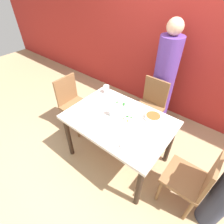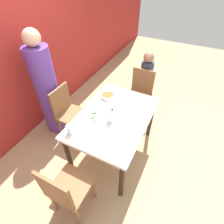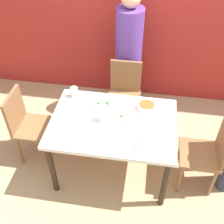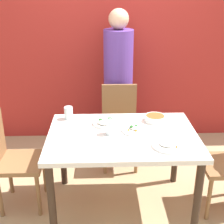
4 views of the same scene
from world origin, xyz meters
name	(u,v)px [view 1 (image 1 of 4)]	position (x,y,z in m)	size (l,w,h in m)	color
ground_plane	(118,156)	(0.00, 0.00, 0.00)	(10.00, 10.00, 0.00)	tan
wall_back	(181,35)	(0.00, 1.48, 1.35)	(10.00, 0.06, 2.70)	#A82823
dining_table	(119,124)	(0.00, 0.00, 0.65)	(1.24, 0.87, 0.74)	silver
chair_adult_spot	(150,105)	(0.02, 0.77, 0.49)	(0.40, 0.40, 0.88)	brown
chair_child_spot	(192,179)	(0.96, -0.03, 0.49)	(0.40, 0.40, 0.88)	brown
chair_empty_left	(73,102)	(-0.96, 0.07, 0.49)	(0.40, 0.40, 0.88)	brown
person_adult	(164,80)	(0.02, 1.11, 0.77)	(0.33, 0.33, 1.65)	#5B3893
bowl_curry	(153,117)	(0.31, 0.25, 0.77)	(0.19, 0.19, 0.05)	white
plate_rice_adult	(120,105)	(-0.13, 0.20, 0.75)	(0.25, 0.25, 0.06)	white
plate_rice_child	(132,143)	(0.33, -0.22, 0.75)	(0.25, 0.25, 0.04)	white
plate_noodles	(129,119)	(0.11, 0.05, 0.75)	(0.22, 0.22, 0.05)	white
glass_water_tall	(112,111)	(-0.10, 0.01, 0.80)	(0.08, 0.08, 0.12)	silver
glass_water_short	(106,89)	(-0.47, 0.33, 0.80)	(0.08, 0.08, 0.12)	silver
napkin_folded	(94,110)	(-0.34, -0.07, 0.74)	(0.14, 0.14, 0.01)	white
fork_steel	(140,109)	(0.10, 0.31, 0.74)	(0.18, 0.04, 0.01)	silver
spoon_steel	(98,99)	(-0.46, 0.13, 0.74)	(0.17, 0.09, 0.01)	silver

